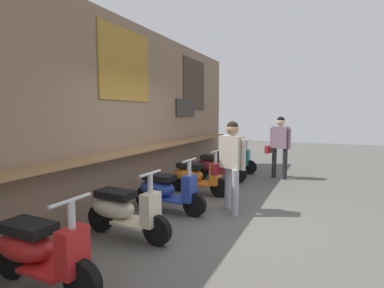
{
  "coord_description": "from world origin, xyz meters",
  "views": [
    {
      "loc": [
        -4.44,
        -1.47,
        1.73
      ],
      "look_at": [
        0.83,
        0.97,
        1.12
      ],
      "focal_mm": 27.49,
      "sensor_mm": 36.0,
      "label": 1
    }
  ],
  "objects_px": {
    "scooter_blue": "(165,190)",
    "scooter_teal": "(230,159)",
    "scooter_orange": "(195,176)",
    "shopper_browsing": "(280,141)",
    "scooter_red": "(37,250)",
    "scooter_cream": "(122,210)",
    "shopper_with_handbag": "(231,158)",
    "scooter_maroon": "(216,166)"
  },
  "relations": [
    {
      "from": "scooter_orange",
      "to": "shopper_browsing",
      "type": "height_order",
      "value": "shopper_browsing"
    },
    {
      "from": "scooter_orange",
      "to": "shopper_browsing",
      "type": "relative_size",
      "value": 0.85
    },
    {
      "from": "scooter_teal",
      "to": "shopper_browsing",
      "type": "bearing_deg",
      "value": -7.44
    },
    {
      "from": "scooter_blue",
      "to": "scooter_teal",
      "type": "height_order",
      "value": "same"
    },
    {
      "from": "shopper_browsing",
      "to": "shopper_with_handbag",
      "type": "bearing_deg",
      "value": 8.48
    },
    {
      "from": "scooter_red",
      "to": "scooter_teal",
      "type": "relative_size",
      "value": 1.0
    },
    {
      "from": "scooter_cream",
      "to": "shopper_with_handbag",
      "type": "distance_m",
      "value": 2.03
    },
    {
      "from": "scooter_maroon",
      "to": "shopper_with_handbag",
      "type": "distance_m",
      "value": 2.46
    },
    {
      "from": "scooter_red",
      "to": "scooter_maroon",
      "type": "xyz_separation_m",
      "value": [
        5.12,
        -0.0,
        0.0
      ]
    },
    {
      "from": "scooter_red",
      "to": "shopper_with_handbag",
      "type": "relative_size",
      "value": 0.88
    },
    {
      "from": "scooter_blue",
      "to": "scooter_orange",
      "type": "bearing_deg",
      "value": 92.4
    },
    {
      "from": "scooter_cream",
      "to": "scooter_blue",
      "type": "relative_size",
      "value": 1.0
    },
    {
      "from": "scooter_teal",
      "to": "scooter_red",
      "type": "bearing_deg",
      "value": -89.57
    },
    {
      "from": "scooter_blue",
      "to": "shopper_with_handbag",
      "type": "bearing_deg",
      "value": 25.72
    },
    {
      "from": "scooter_orange",
      "to": "scooter_teal",
      "type": "bearing_deg",
      "value": 93.88
    },
    {
      "from": "scooter_orange",
      "to": "shopper_with_handbag",
      "type": "xyz_separation_m",
      "value": [
        -0.83,
        -1.06,
        0.57
      ]
    },
    {
      "from": "scooter_blue",
      "to": "scooter_teal",
      "type": "xyz_separation_m",
      "value": [
        3.79,
        0.0,
        0.0
      ]
    },
    {
      "from": "scooter_orange",
      "to": "shopper_with_handbag",
      "type": "height_order",
      "value": "shopper_with_handbag"
    },
    {
      "from": "scooter_red",
      "to": "scooter_teal",
      "type": "distance_m",
      "value": 6.3
    },
    {
      "from": "shopper_browsing",
      "to": "scooter_teal",
      "type": "bearing_deg",
      "value": -82.94
    },
    {
      "from": "scooter_teal",
      "to": "shopper_with_handbag",
      "type": "distance_m",
      "value": 3.54
    },
    {
      "from": "scooter_maroon",
      "to": "scooter_teal",
      "type": "distance_m",
      "value": 1.18
    },
    {
      "from": "scooter_red",
      "to": "scooter_teal",
      "type": "height_order",
      "value": "same"
    },
    {
      "from": "scooter_red",
      "to": "scooter_orange",
      "type": "relative_size",
      "value": 1.0
    },
    {
      "from": "scooter_blue",
      "to": "shopper_with_handbag",
      "type": "xyz_separation_m",
      "value": [
        0.46,
        -1.06,
        0.57
      ]
    },
    {
      "from": "scooter_cream",
      "to": "scooter_blue",
      "type": "distance_m",
      "value": 1.18
    },
    {
      "from": "scooter_red",
      "to": "shopper_browsing",
      "type": "relative_size",
      "value": 0.85
    },
    {
      "from": "scooter_cream",
      "to": "shopper_browsing",
      "type": "relative_size",
      "value": 0.85
    },
    {
      "from": "scooter_teal",
      "to": "scooter_orange",
      "type": "bearing_deg",
      "value": -89.57
    },
    {
      "from": "scooter_red",
      "to": "scooter_blue",
      "type": "xyz_separation_m",
      "value": [
        2.51,
        -0.0,
        0.0
      ]
    },
    {
      "from": "scooter_blue",
      "to": "scooter_orange",
      "type": "relative_size",
      "value": 1.0
    },
    {
      "from": "scooter_teal",
      "to": "shopper_browsing",
      "type": "relative_size",
      "value": 0.85
    },
    {
      "from": "scooter_blue",
      "to": "shopper_with_handbag",
      "type": "height_order",
      "value": "shopper_with_handbag"
    },
    {
      "from": "scooter_cream",
      "to": "scooter_blue",
      "type": "height_order",
      "value": "same"
    },
    {
      "from": "scooter_orange",
      "to": "scooter_maroon",
      "type": "distance_m",
      "value": 1.32
    },
    {
      "from": "scooter_teal",
      "to": "scooter_maroon",
      "type": "bearing_deg",
      "value": -89.57
    },
    {
      "from": "shopper_with_handbag",
      "to": "scooter_teal",
      "type": "bearing_deg",
      "value": -142.41
    },
    {
      "from": "scooter_red",
      "to": "scooter_maroon",
      "type": "height_order",
      "value": "same"
    },
    {
      "from": "scooter_blue",
      "to": "scooter_orange",
      "type": "xyz_separation_m",
      "value": [
        1.28,
        -0.0,
        0.0
      ]
    },
    {
      "from": "scooter_maroon",
      "to": "scooter_teal",
      "type": "xyz_separation_m",
      "value": [
        1.18,
        0.0,
        0.0
      ]
    },
    {
      "from": "scooter_red",
      "to": "scooter_teal",
      "type": "xyz_separation_m",
      "value": [
        6.3,
        -0.0,
        0.0
      ]
    },
    {
      "from": "scooter_blue",
      "to": "scooter_maroon",
      "type": "bearing_deg",
      "value": 92.4
    }
  ]
}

